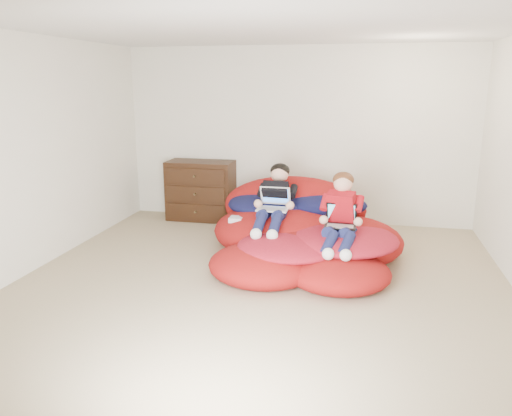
# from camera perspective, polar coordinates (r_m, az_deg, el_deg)

# --- Properties ---
(room_shell) EXTENTS (5.10, 5.10, 2.77)m
(room_shell) POSITION_cam_1_polar(r_m,az_deg,el_deg) (5.08, 0.51, -6.34)
(room_shell) COLOR tan
(room_shell) RESTS_ON ground
(dresser) EXTENTS (0.97, 0.55, 0.87)m
(dresser) POSITION_cam_1_polar(r_m,az_deg,el_deg) (7.45, -6.32, 2.02)
(dresser) COLOR black
(dresser) RESTS_ON ground
(beanbag_pile) EXTENTS (2.31, 2.43, 0.90)m
(beanbag_pile) POSITION_cam_1_polar(r_m,az_deg,el_deg) (5.96, 5.24, -2.76)
(beanbag_pile) COLOR #A71312
(beanbag_pile) RESTS_ON ground
(cream_pillow) EXTENTS (0.42, 0.27, 0.27)m
(cream_pillow) POSITION_cam_1_polar(r_m,az_deg,el_deg) (6.66, 2.60, 2.23)
(cream_pillow) COLOR white
(cream_pillow) RESTS_ON beanbag_pile
(older_boy) EXTENTS (0.33, 1.15, 0.68)m
(older_boy) POSITION_cam_1_polar(r_m,az_deg,el_deg) (5.90, 2.21, 1.15)
(older_boy) COLOR black
(older_boy) RESTS_ON beanbag_pile
(younger_boy) EXTENTS (0.38, 0.94, 0.75)m
(younger_boy) POSITION_cam_1_polar(r_m,az_deg,el_deg) (5.42, 9.70, -0.48)
(younger_boy) COLOR red
(younger_boy) RESTS_ON beanbag_pile
(laptop_white) EXTENTS (0.36, 0.37, 0.24)m
(laptop_white) POSITION_cam_1_polar(r_m,az_deg,el_deg) (5.82, 2.06, 0.57)
(laptop_white) COLOR silver
(laptop_white) RESTS_ON older_boy
(laptop_black) EXTENTS (0.33, 0.33, 0.23)m
(laptop_black) POSITION_cam_1_polar(r_m,az_deg,el_deg) (5.43, 9.66, -1.36)
(laptop_black) COLOR black
(laptop_black) RESTS_ON younger_boy
(power_adapter) EXTENTS (0.16, 0.16, 0.06)m
(power_adapter) POSITION_cam_1_polar(r_m,az_deg,el_deg) (5.92, -2.27, -1.31)
(power_adapter) COLOR silver
(power_adapter) RESTS_ON beanbag_pile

